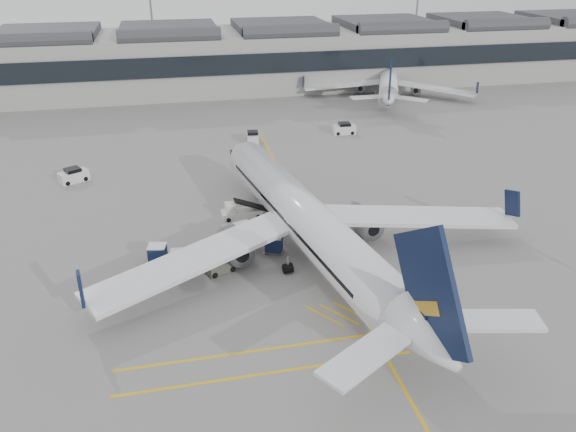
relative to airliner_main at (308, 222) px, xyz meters
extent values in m
plane|color=gray|center=(-8.05, -2.46, -3.53)|extent=(220.00, 220.00, 0.00)
cube|color=#9E9E99|center=(-8.05, 69.54, 1.97)|extent=(200.00, 20.00, 11.00)
cube|color=black|center=(-8.05, 59.34, 2.97)|extent=(200.00, 0.50, 3.60)
cube|color=#38383D|center=(-8.05, 69.54, 8.17)|extent=(200.00, 18.00, 1.40)
cylinder|color=slate|center=(-13.05, 83.54, 8.97)|extent=(0.44, 0.44, 25.00)
cylinder|color=slate|center=(46.95, 83.54, 8.97)|extent=(0.44, 0.44, 25.00)
cube|color=gold|center=(1.95, 7.54, -3.52)|extent=(0.25, 60.00, 0.01)
cylinder|color=silver|center=(-0.13, 0.76, 0.06)|extent=(9.97, 34.40, 4.28)
cone|color=silver|center=(-3.39, 19.85, 0.06)|extent=(4.99, 5.21, 4.28)
cone|color=silver|center=(3.20, -18.77, 0.52)|extent=(5.14, 6.11, 4.28)
cube|color=silver|center=(-10.51, -2.74, -0.96)|extent=(19.05, 12.62, 0.40)
cube|color=silver|center=(10.82, 0.90, -0.96)|extent=(19.75, 6.86, 0.40)
cylinder|color=slate|center=(-6.74, 0.21, -1.76)|extent=(3.05, 4.44, 2.39)
cylinder|color=slate|center=(6.28, 2.44, -1.76)|extent=(3.05, 4.44, 2.39)
cube|color=black|center=(3.09, -18.09, 3.71)|extent=(1.79, 8.60, 9.54)
cylinder|color=black|center=(-2.33, 13.67, -3.16)|extent=(0.44, 0.77, 0.73)
cylinder|color=black|center=(-2.46, -2.52, -3.07)|extent=(0.94, 1.03, 0.91)
cylinder|color=black|center=(3.15, -1.56, -3.07)|extent=(0.94, 1.03, 0.91)
cylinder|color=silver|center=(30.10, 56.42, -0.69)|extent=(13.08, 26.38, 3.39)
cone|color=silver|center=(35.72, 70.66, -0.69)|extent=(4.47, 4.59, 3.39)
cone|color=silver|center=(24.34, 41.84, -0.33)|extent=(4.74, 5.27, 3.39)
cube|color=silver|center=(21.64, 58.30, -1.50)|extent=(15.48, 4.18, 0.32)
cube|color=silver|center=(37.56, 52.02, -1.50)|extent=(13.87, 12.25, 0.32)
cylinder|color=slate|center=(25.40, 58.76, -2.13)|extent=(2.95, 3.71, 1.89)
cylinder|color=slate|center=(35.12, 54.92, -2.13)|extent=(2.95, 3.71, 1.89)
cube|color=black|center=(24.54, 42.34, 2.19)|extent=(2.77, 6.47, 7.54)
cylinder|color=black|center=(33.90, 66.05, -3.24)|extent=(0.45, 0.63, 0.58)
cylinder|color=black|center=(27.17, 55.15, -3.17)|extent=(0.85, 0.90, 0.72)
cylinder|color=black|center=(31.36, 53.50, -3.17)|extent=(0.85, 0.90, 0.72)
cube|color=silver|center=(-4.86, 9.52, -3.13)|extent=(4.41, 1.90, 0.80)
cube|color=black|center=(-3.72, 9.57, -2.21)|extent=(3.92, 1.42, 1.69)
cube|color=silver|center=(-6.12, 9.47, -2.33)|extent=(1.09, 1.53, 1.03)
cylinder|color=black|center=(-6.42, 8.65, -3.27)|extent=(0.51, 0.23, 0.50)
cylinder|color=black|center=(-6.49, 10.25, -3.27)|extent=(0.51, 0.23, 0.50)
cylinder|color=black|center=(-3.23, 8.79, -3.27)|extent=(0.51, 0.23, 0.50)
cylinder|color=black|center=(-3.30, 10.39, -3.27)|extent=(0.51, 0.23, 0.50)
cube|color=gray|center=(-2.96, 1.39, -3.35)|extent=(2.07, 1.90, 0.12)
cube|color=#111E43|center=(-2.96, 1.39, -2.56)|extent=(1.91, 1.80, 1.43)
cube|color=silver|center=(-2.96, 1.39, -1.81)|extent=(1.97, 1.86, 0.10)
cylinder|color=black|center=(-3.80, 1.14, -3.42)|extent=(0.24, 0.17, 0.22)
cylinder|color=black|center=(-3.40, 2.15, -3.42)|extent=(0.24, 0.17, 0.22)
cylinder|color=black|center=(-2.52, 0.64, -3.42)|extent=(0.24, 0.17, 0.22)
cylinder|color=black|center=(-2.12, 1.64, -3.42)|extent=(0.24, 0.17, 0.22)
cube|color=gray|center=(-5.46, 4.47, -3.35)|extent=(2.05, 1.85, 0.12)
cube|color=#111E43|center=(-5.46, 4.47, -2.55)|extent=(1.89, 1.76, 1.45)
cube|color=silver|center=(-5.46, 4.47, -1.79)|extent=(1.95, 1.82, 0.10)
cylinder|color=black|center=(-5.96, 3.74, -3.42)|extent=(0.24, 0.16, 0.22)
cylinder|color=black|center=(-6.30, 4.78, -3.42)|extent=(0.24, 0.16, 0.22)
cylinder|color=black|center=(-4.63, 4.16, -3.42)|extent=(0.24, 0.16, 0.22)
cylinder|color=black|center=(-4.96, 5.21, -3.42)|extent=(0.24, 0.16, 0.22)
cube|color=gray|center=(-11.72, -0.37, -3.32)|extent=(2.17, 1.88, 0.14)
cube|color=#111E43|center=(-11.72, -0.37, -2.40)|extent=(1.99, 1.80, 1.67)
cube|color=silver|center=(-11.72, -0.37, -1.53)|extent=(2.06, 1.87, 0.11)
cylinder|color=black|center=(-12.61, -0.87, -3.40)|extent=(0.27, 0.15, 0.25)
cylinder|color=black|center=(-12.42, 0.38, -3.40)|extent=(0.27, 0.15, 0.25)
cylinder|color=black|center=(-11.02, -1.12, -3.40)|extent=(0.27, 0.15, 0.25)
cylinder|color=black|center=(-10.83, 0.13, -3.40)|extent=(0.27, 0.15, 0.25)
cube|color=gray|center=(-13.76, 1.72, -3.34)|extent=(1.97, 1.74, 0.12)
cube|color=#111E43|center=(-13.76, 1.72, -2.54)|extent=(1.81, 1.66, 1.46)
cube|color=silver|center=(-13.76, 1.72, -1.77)|extent=(1.87, 1.72, 0.10)
cylinder|color=black|center=(-14.56, 1.33, -3.41)|extent=(0.24, 0.14, 0.22)
cylinder|color=black|center=(-14.33, 2.41, -3.41)|extent=(0.24, 0.14, 0.22)
cylinder|color=black|center=(-13.18, 1.03, -3.41)|extent=(0.24, 0.14, 0.22)
cylinder|color=black|center=(-12.95, 2.12, -3.41)|extent=(0.24, 0.14, 0.22)
imported|color=#F5580C|center=(-3.55, 4.53, -2.54)|extent=(0.82, 0.85, 1.97)
imported|color=#E6570C|center=(-4.92, 2.91, -2.58)|extent=(0.93, 0.74, 1.89)
cube|color=#4E5246|center=(-8.39, -1.02, -2.97)|extent=(2.94, 2.42, 1.02)
cube|color=#4E5246|center=(-8.39, -1.02, -2.36)|extent=(1.61, 1.61, 0.51)
cylinder|color=black|center=(-8.96, -1.99, -3.24)|extent=(0.62, 0.46, 0.57)
cylinder|color=black|center=(-9.49, -0.78, -3.24)|extent=(0.62, 0.46, 0.57)
cylinder|color=black|center=(-7.28, -1.26, -3.24)|extent=(0.62, 0.46, 0.57)
cylinder|color=black|center=(-7.81, -0.04, -3.24)|extent=(0.62, 0.46, 0.57)
cone|color=#F24C0A|center=(-0.59, 20.29, -3.30)|extent=(0.32, 0.32, 0.45)
cone|color=#F24C0A|center=(3.94, 1.61, -3.26)|extent=(0.38, 0.38, 0.53)
cube|color=silver|center=(-23.69, 23.91, -2.87)|extent=(3.79, 3.13, 1.32)
cube|color=black|center=(-23.69, 23.91, -2.07)|extent=(2.26, 2.22, 0.57)
cylinder|color=black|center=(-24.32, 22.70, -3.24)|extent=(0.60, 0.46, 0.57)
cylinder|color=black|center=(-25.05, 24.02, -3.24)|extent=(0.60, 0.46, 0.57)
cylinder|color=black|center=(-22.34, 23.80, -3.24)|extent=(0.60, 0.46, 0.57)
cylinder|color=black|center=(-23.07, 25.12, -3.24)|extent=(0.60, 0.46, 0.57)
cube|color=silver|center=(0.25, 34.14, -2.89)|extent=(1.96, 3.40, 1.26)
cube|color=black|center=(0.25, 34.14, -2.13)|extent=(1.70, 1.78, 0.54)
cylinder|color=black|center=(0.86, 32.99, -3.25)|extent=(0.26, 0.56, 0.54)
cylinder|color=black|center=(-0.58, 33.14, -3.25)|extent=(0.26, 0.56, 0.54)
cylinder|color=black|center=(1.09, 35.14, -3.25)|extent=(0.26, 0.56, 0.54)
cylinder|color=black|center=(-0.35, 35.29, -3.25)|extent=(0.26, 0.56, 0.54)
cube|color=silver|center=(14.67, 35.23, -2.87)|extent=(3.45, 1.87, 1.31)
cube|color=black|center=(14.67, 35.23, -2.08)|extent=(1.77, 1.68, 0.56)
cylinder|color=black|center=(13.51, 34.55, -3.25)|extent=(0.57, 0.24, 0.56)
cylinder|color=black|center=(13.60, 36.04, -3.25)|extent=(0.57, 0.24, 0.56)
cylinder|color=black|center=(15.74, 34.42, -3.25)|extent=(0.57, 0.24, 0.56)
cylinder|color=black|center=(15.83, 35.91, -3.25)|extent=(0.57, 0.24, 0.56)
camera|label=1|loc=(-11.62, -44.38, 23.08)|focal=35.00mm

